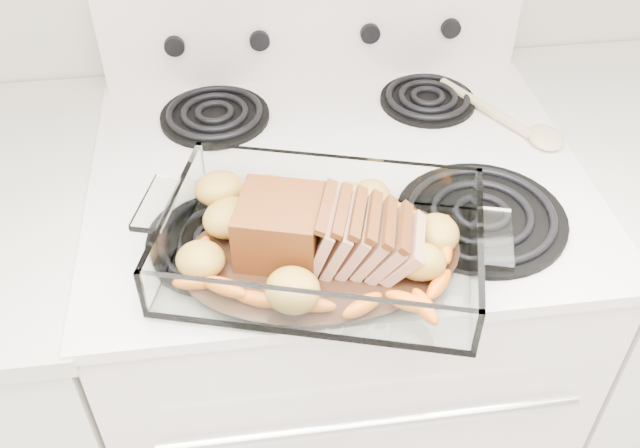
{
  "coord_description": "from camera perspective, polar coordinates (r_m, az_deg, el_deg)",
  "views": [
    {
      "loc": [
        -0.15,
        0.75,
        1.63
      ],
      "look_at": [
        -0.05,
        1.45,
        0.99
      ],
      "focal_mm": 40.0,
      "sensor_mm": 36.0,
      "label": 1
    }
  ],
  "objects": [
    {
      "name": "wooden_spoon",
      "position": [
        1.27,
        15.58,
        7.72
      ],
      "size": [
        0.16,
        0.24,
        0.02
      ],
      "rotation": [
        0.0,
        0.0,
        0.5
      ],
      "color": "beige",
      "rests_on": "electric_range"
    },
    {
      "name": "baking_dish",
      "position": [
        0.96,
        0.16,
        -2.01
      ],
      "size": [
        0.41,
        0.27,
        0.08
      ],
      "rotation": [
        0.0,
        0.0,
        -0.29
      ],
      "color": "white",
      "rests_on": "electric_range"
    },
    {
      "name": "counter_right",
      "position": [
        1.68,
        24.2,
        -6.55
      ],
      "size": [
        0.58,
        0.68,
        0.93
      ],
      "color": "white",
      "rests_on": "ground"
    },
    {
      "name": "pork_roast",
      "position": [
        0.94,
        -0.73,
        -0.83
      ],
      "size": [
        0.24,
        0.11,
        0.09
      ],
      "rotation": [
        0.0,
        0.0,
        -0.26
      ],
      "color": "#6B330E",
      "rests_on": "baking_dish"
    },
    {
      "name": "electric_range",
      "position": [
        1.47,
        1.04,
        -9.39
      ],
      "size": [
        0.78,
        0.7,
        1.12
      ],
      "color": "white",
      "rests_on": "ground"
    },
    {
      "name": "roast_vegetables",
      "position": [
        0.98,
        -0.41,
        -0.01
      ],
      "size": [
        0.4,
        0.22,
        0.05
      ],
      "rotation": [
        0.0,
        0.0,
        0.0
      ],
      "color": "orange",
      "rests_on": "baking_dish"
    }
  ]
}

